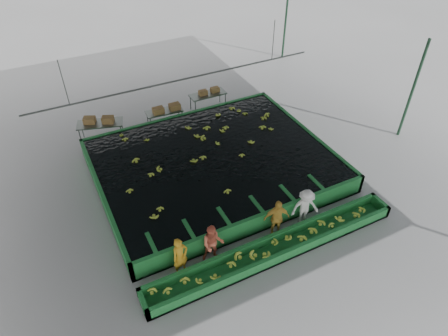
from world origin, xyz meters
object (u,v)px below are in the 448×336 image
sorting_trough (275,249)px  worker_d (305,207)px  worker_b (213,244)px  packing_table_left (102,131)px  packing_table_mid (165,118)px  box_stack_mid (167,111)px  worker_c (277,218)px  worker_a (180,257)px  flotation_tank (214,165)px  packing_table_right (208,101)px  box_stack_right (209,93)px  box_stack_left (99,123)px

sorting_trough → worker_d: worker_d is taller
worker_b → packing_table_left: size_ratio=0.74×
packing_table_mid → box_stack_mid: bearing=-40.9°
worker_c → worker_a: bearing=-163.7°
worker_b → flotation_tank: bearing=86.1°
box_stack_mid → packing_table_left: bearing=176.0°
worker_d → box_stack_mid: worker_d is taller
packing_table_right → box_stack_mid: box_stack_mid is taller
worker_c → packing_table_mid: bearing=113.1°
packing_table_mid → box_stack_right: (2.80, 0.53, 0.49)m
sorting_trough → worker_a: size_ratio=6.30×
box_stack_left → box_stack_mid: box_stack_left is taller
flotation_tank → box_stack_mid: box_stack_mid is taller
worker_b → box_stack_left: (-1.73, 9.16, 0.18)m
box_stack_right → packing_table_right: bearing=-168.2°
box_stack_mid → box_stack_right: bearing=13.1°
worker_d → box_stack_mid: (-2.24, 8.90, 0.03)m
sorting_trough → worker_c: size_ratio=5.98×
sorting_trough → worker_d: size_ratio=6.09×
flotation_tank → worker_a: size_ratio=6.30×
packing_table_left → box_stack_right: box_stack_right is taller
packing_table_left → packing_table_right: (5.97, 0.37, -0.04)m
packing_table_right → box_stack_left: size_ratio=1.40×
flotation_tank → worker_c: 4.35m
worker_b → packing_table_right: bearing=88.1°
worker_a → worker_b: worker_b is taller
sorting_trough → box_stack_mid: box_stack_mid is taller
sorting_trough → worker_d: bearing=24.2°
flotation_tank → box_stack_right: box_stack_right is taller
worker_b → sorting_trough: bearing=1.4°
worker_d → packing_table_mid: 9.31m
packing_table_right → box_stack_right: size_ratio=1.70×
packing_table_right → box_stack_left: 6.02m
sorting_trough → worker_b: size_ratio=6.21×
worker_a → packing_table_mid: (2.74, 9.00, -0.37)m
worker_b → packing_table_left: worker_b is taller
flotation_tank → worker_a: (-3.31, -4.30, 0.34)m
worker_b → packing_table_mid: worker_b is taller
packing_table_left → packing_table_right: size_ratio=1.08×
flotation_tank → box_stack_mid: 4.64m
packing_table_left → box_stack_left: bearing=120.5°
sorting_trough → worker_a: bearing=166.4°
packing_table_mid → box_stack_right: size_ratio=1.60×
worker_d → box_stack_right: 9.54m
box_stack_left → worker_d: bearing=-58.5°
worker_a → box_stack_left: worker_a is taller
worker_b → worker_c: bearing=22.2°
worker_a → worker_b: (1.21, 0.00, 0.01)m
flotation_tank → worker_d: worker_d is taller
worker_a → packing_table_mid: bearing=60.8°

